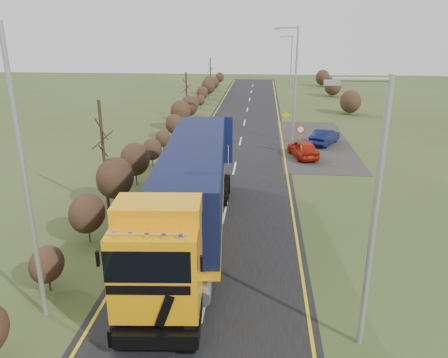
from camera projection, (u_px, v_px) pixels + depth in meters
name	position (u px, v px, depth m)	size (l,w,h in m)	color
ground	(217.00, 248.00, 20.01)	(160.00, 160.00, 0.00)	#38441D
road	(232.00, 177.00, 29.42)	(8.00, 120.00, 0.02)	black
layby	(314.00, 143.00, 38.28)	(6.00, 18.00, 0.02)	#302D2A
lane_markings	(232.00, 179.00, 29.12)	(7.52, 116.00, 0.01)	gold
hedgerow	(135.00, 161.00, 27.41)	(2.24, 102.04, 6.05)	black
lorry	(191.00, 190.00, 19.86)	(3.71, 16.35, 4.51)	black
car_red_hatchback	(303.00, 149.00, 33.82)	(1.60, 3.97, 1.35)	#A61A08
car_blue_sedan	(325.00, 137.00, 37.62)	(1.41, 4.03, 1.33)	#0A0F37
streetlight_near	(372.00, 210.00, 12.46)	(1.80, 0.18, 8.41)	#999A9E
streetlight_mid	(294.00, 80.00, 36.94)	(2.06, 0.19, 9.74)	#999A9E
streetlight_far	(290.00, 63.00, 62.95)	(1.83, 0.18, 8.58)	#999A9E
left_pole	(26.00, 184.00, 13.74)	(0.16, 0.16, 9.74)	#999A9E
speed_sign	(300.00, 134.00, 34.08)	(0.67, 0.10, 2.41)	#999A9E
warning_board	(286.00, 119.00, 43.26)	(0.66, 0.11, 1.74)	#999A9E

